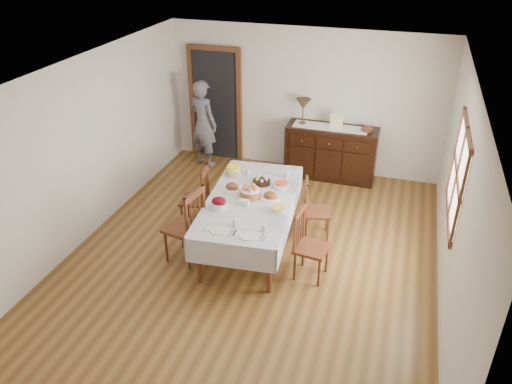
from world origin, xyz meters
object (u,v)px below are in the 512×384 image
(chair_right_near, at_px, (308,244))
(table_lamp, at_px, (303,105))
(chair_right_far, at_px, (314,208))
(sideboard, at_px, (331,152))
(dining_table, at_px, (251,204))
(chair_left_far, at_px, (197,197))
(chair_left_near, at_px, (187,225))
(person, at_px, (203,121))

(chair_right_near, relative_size, table_lamp, 2.15)
(chair_right_far, xyz_separation_m, sideboard, (-0.11, 2.02, 0.01))
(dining_table, bearing_deg, chair_left_far, 157.76)
(chair_right_far, distance_m, sideboard, 2.02)
(chair_left_near, distance_m, table_lamp, 3.33)
(sideboard, bearing_deg, chair_right_near, -85.76)
(chair_left_near, relative_size, table_lamp, 2.42)
(dining_table, distance_m, table_lamp, 2.63)
(chair_left_near, xyz_separation_m, chair_right_far, (1.53, 1.09, -0.09))
(chair_right_far, height_order, table_lamp, table_lamp)
(chair_left_far, relative_size, sideboard, 0.60)
(chair_left_near, height_order, chair_left_far, chair_left_near)
(dining_table, xyz_separation_m, chair_left_far, (-0.94, 0.29, -0.21))
(dining_table, distance_m, chair_left_far, 1.01)
(chair_left_far, xyz_separation_m, chair_right_near, (1.87, -0.72, 0.01))
(chair_right_near, distance_m, person, 3.84)
(sideboard, xyz_separation_m, person, (-2.39, -0.17, 0.40))
(dining_table, height_order, chair_left_far, chair_left_far)
(chair_left_far, distance_m, chair_right_near, 2.00)
(chair_left_near, distance_m, chair_left_far, 0.90)
(chair_right_far, bearing_deg, person, 40.76)
(sideboard, bearing_deg, dining_table, -105.56)
(sideboard, xyz_separation_m, table_lamp, (-0.55, 0.02, 0.84))
(dining_table, relative_size, table_lamp, 5.18)
(chair_left_near, bearing_deg, sideboard, 166.79)
(person, distance_m, table_lamp, 1.90)
(chair_left_near, distance_m, sideboard, 3.42)
(chair_left_near, height_order, chair_right_far, chair_left_near)
(chair_left_far, bearing_deg, chair_right_far, 88.56)
(sideboard, distance_m, person, 2.43)
(sideboard, relative_size, person, 0.91)
(table_lamp, bearing_deg, chair_left_far, -115.93)
(sideboard, bearing_deg, chair_left_near, -114.52)
(sideboard, distance_m, table_lamp, 1.00)
(chair_left_near, xyz_separation_m, chair_left_far, (-0.23, 0.87, -0.07))
(chair_left_far, xyz_separation_m, sideboard, (1.65, 2.24, -0.00))
(chair_left_near, height_order, person, person)
(chair_right_near, height_order, sideboard, chair_right_near)
(chair_left_near, height_order, table_lamp, table_lamp)
(table_lamp, bearing_deg, dining_table, -93.45)
(person, bearing_deg, chair_left_near, 129.57)
(person, bearing_deg, chair_right_near, 154.32)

